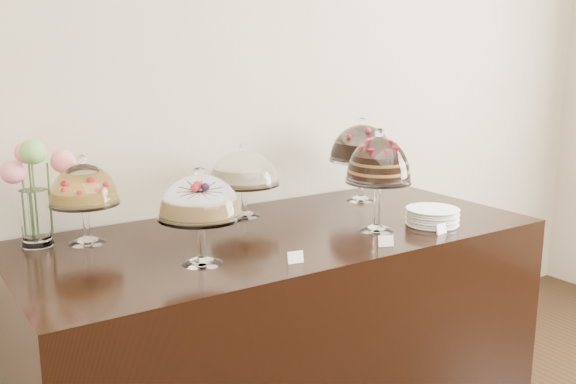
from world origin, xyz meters
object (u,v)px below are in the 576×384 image
cake_stand_cheesecake (244,171)px  cake_stand_fruit_tart (84,188)px  cake_stand_sugar_sponge (200,201)px  plate_stack (432,217)px  display_counter (282,330)px  flower_vase (35,187)px  cake_stand_choco_layer (379,164)px  cake_stand_dark_choco (362,146)px

cake_stand_cheesecake → cake_stand_fruit_tart: 0.73m
cake_stand_sugar_sponge → plate_stack: size_ratio=1.59×
display_counter → flower_vase: (-0.91, 0.35, 0.68)m
cake_stand_choco_layer → cake_stand_fruit_tart: (-1.09, 0.49, -0.07)m
cake_stand_choco_layer → flower_vase: cake_stand_choco_layer is taller
flower_vase → plate_stack: 1.65m
cake_stand_sugar_sponge → cake_stand_choco_layer: bearing=-0.9°
cake_stand_sugar_sponge → plate_stack: (1.08, -0.08, -0.19)m
cake_stand_cheesecake → cake_stand_dark_choco: size_ratio=0.81×
cake_stand_choco_layer → flower_vase: 1.38m
cake_stand_sugar_sponge → flower_vase: (-0.44, 0.55, 0.00)m
cake_stand_choco_layer → flower_vase: size_ratio=1.03×
cake_stand_choco_layer → plate_stack: (0.26, -0.07, -0.25)m
cake_stand_cheesecake → flower_vase: flower_vase is taller
cake_stand_sugar_sponge → plate_stack: cake_stand_sugar_sponge is taller
cake_stand_choco_layer → flower_vase: (-1.25, 0.56, -0.05)m
plate_stack → display_counter: bearing=155.7°
flower_vase → cake_stand_choco_layer: bearing=-24.2°
display_counter → flower_vase: flower_vase is taller
cake_stand_cheesecake → cake_stand_fruit_tart: bearing=-177.8°
cake_stand_choco_layer → cake_stand_fruit_tart: cake_stand_choco_layer is taller
display_counter → cake_stand_sugar_sponge: bearing=-157.1°
cake_stand_choco_layer → plate_stack: 0.37m
display_counter → cake_stand_choco_layer: 0.84m
display_counter → cake_stand_fruit_tart: bearing=158.9°
cake_stand_sugar_sponge → cake_stand_cheesecake: bearing=47.8°
cake_stand_choco_layer → cake_stand_sugar_sponge: bearing=179.1°
cake_stand_dark_choco → cake_stand_cheesecake: bearing=175.4°
cake_stand_dark_choco → cake_stand_fruit_tart: size_ratio=1.19×
plate_stack → flower_vase: bearing=157.4°
flower_vase → plate_stack: bearing=-22.6°
cake_stand_dark_choco → flower_vase: flower_vase is taller
cake_stand_cheesecake → flower_vase: size_ratio=0.80×
cake_stand_dark_choco → plate_stack: bearing=-94.0°
display_counter → cake_stand_cheesecake: (-0.01, 0.31, 0.66)m
cake_stand_sugar_sponge → cake_stand_choco_layer: cake_stand_choco_layer is taller
cake_stand_fruit_tart → plate_stack: cake_stand_fruit_tart is taller
display_counter → plate_stack: size_ratio=9.73×
cake_stand_sugar_sponge → cake_stand_cheesecake: size_ratio=1.05×
flower_vase → cake_stand_fruit_tart: bearing=-22.4°
cake_stand_choco_layer → plate_stack: cake_stand_choco_layer is taller
flower_vase → plate_stack: (1.52, -0.63, -0.20)m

